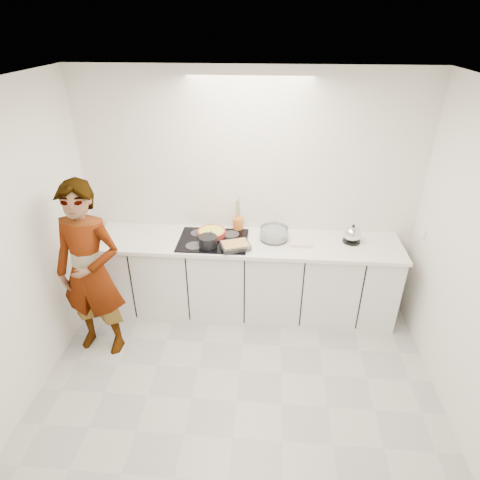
# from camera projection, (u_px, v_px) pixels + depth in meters

# --- Properties ---
(floor) EXTENTS (3.60, 3.20, 0.00)m
(floor) POSITION_uv_depth(u_px,v_px,m) (236.00, 401.00, 3.55)
(floor) COLOR #B4B5AE
(floor) RESTS_ON ground
(ceiling) EXTENTS (3.60, 3.20, 0.00)m
(ceiling) POSITION_uv_depth(u_px,v_px,m) (235.00, 92.00, 2.28)
(ceiling) COLOR white
(ceiling) RESTS_ON wall_back
(wall_back) EXTENTS (3.60, 0.00, 2.60)m
(wall_back) POSITION_uv_depth(u_px,v_px,m) (249.00, 195.00, 4.31)
(wall_back) COLOR white
(wall_back) RESTS_ON ground
(base_cabinets) EXTENTS (3.20, 0.58, 0.87)m
(base_cabinets) POSITION_uv_depth(u_px,v_px,m) (246.00, 278.00, 4.45)
(base_cabinets) COLOR white
(base_cabinets) RESTS_ON floor
(countertop) EXTENTS (3.24, 0.64, 0.04)m
(countertop) POSITION_uv_depth(u_px,v_px,m) (246.00, 243.00, 4.23)
(countertop) COLOR white
(countertop) RESTS_ON base_cabinets
(hob) EXTENTS (0.72, 0.54, 0.01)m
(hob) POSITION_uv_depth(u_px,v_px,m) (213.00, 240.00, 4.22)
(hob) COLOR black
(hob) RESTS_ON countertop
(tart_dish) EXTENTS (0.32, 0.32, 0.05)m
(tart_dish) POSITION_uv_depth(u_px,v_px,m) (212.00, 232.00, 4.30)
(tart_dish) COLOR #AA2D24
(tart_dish) RESTS_ON hob
(saucepan) EXTENTS (0.25, 0.25, 0.18)m
(saucepan) POSITION_uv_depth(u_px,v_px,m) (208.00, 241.00, 4.08)
(saucepan) COLOR black
(saucepan) RESTS_ON hob
(baking_dish) EXTENTS (0.34, 0.29, 0.06)m
(baking_dish) POSITION_uv_depth(u_px,v_px,m) (235.00, 245.00, 4.05)
(baking_dish) COLOR silver
(baking_dish) RESTS_ON hob
(mixing_bowl) EXTENTS (0.32, 0.32, 0.14)m
(mixing_bowl) POSITION_uv_depth(u_px,v_px,m) (274.00, 234.00, 4.22)
(mixing_bowl) COLOR silver
(mixing_bowl) RESTS_ON countertop
(tea_towel) EXTENTS (0.22, 0.16, 0.04)m
(tea_towel) POSITION_uv_depth(u_px,v_px,m) (301.00, 243.00, 4.15)
(tea_towel) COLOR white
(tea_towel) RESTS_ON countertop
(kettle) EXTENTS (0.22, 0.22, 0.21)m
(kettle) POSITION_uv_depth(u_px,v_px,m) (352.00, 235.00, 4.16)
(kettle) COLOR black
(kettle) RESTS_ON countertop
(utensil_crock) EXTENTS (0.14, 0.14, 0.14)m
(utensil_crock) POSITION_uv_depth(u_px,v_px,m) (238.00, 224.00, 4.42)
(utensil_crock) COLOR orange
(utensil_crock) RESTS_ON countertop
(cook) EXTENTS (0.70, 0.50, 1.79)m
(cook) POSITION_uv_depth(u_px,v_px,m) (90.00, 272.00, 3.73)
(cook) COLOR white
(cook) RESTS_ON floor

